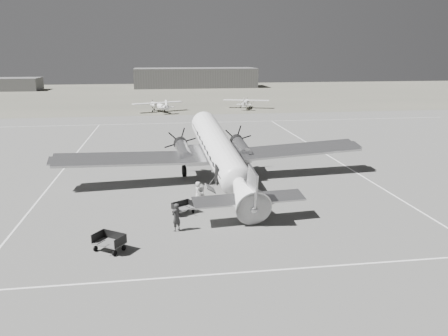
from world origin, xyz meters
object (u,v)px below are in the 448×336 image
Objects in this scene: light_plane_right at (246,104)px; hangar_main at (195,78)px; shed_secondary at (10,84)px; ramp_agent at (202,196)px; ground_crew at (176,217)px; passenger at (198,191)px; baggage_cart_near at (183,208)px; light_plane_left at (159,107)px; baggage_cart_far at (109,243)px; dc3_airliner at (221,155)px.

hangar_main is at bearing 112.61° from light_plane_right.
ramp_agent is (50.36, -118.07, -1.08)m from shed_secondary.
ground_crew is 6.48m from passenger.
baggage_cart_near is (-11.20, -124.30, -2.83)m from hangar_main.
light_plane_right reaches higher than passenger.
light_plane_right reaches higher than baggage_cart_near.
light_plane_left is 65.40m from baggage_cart_far.
dc3_airliner is 15.49m from baggage_cart_far.
hangar_main is 60.22m from shed_secondary.
baggage_cart_far is at bearing 159.71° from passenger.
light_plane_left is 62.76m from ground_crew.
passenger is at bearing 88.86° from baggage_cart_far.
light_plane_left reaches higher than passenger.
light_plane_left is at bearing 18.65° from passenger.
baggage_cart_near is (48.80, -119.30, -1.53)m from shed_secondary.
light_plane_right is at bearing -147.58° from ground_crew.
shed_secondary is at bearing 156.52° from light_plane_right.
passenger is (6.28, 8.72, 0.26)m from baggage_cart_far.
hangar_main is 22.86× the size of ramp_agent.
dc3_airliner reaches higher than baggage_cart_near.
light_plane_right is at bearing -40.56° from shed_secondary.
hangar_main is 128.07m from ground_crew.
light_plane_right reaches higher than baggage_cart_far.
passenger is (-2.44, -3.87, -2.07)m from dc3_airliner.
dc3_airliner is 5.02m from passenger.
passenger is (2.04, 6.15, -0.19)m from ground_crew.
light_plane_left is (-12.94, -64.75, -2.19)m from hangar_main.
light_plane_left is 56.69m from passenger.
ground_crew is (-11.84, -127.50, -2.31)m from hangar_main.
dc3_airliner is 18.73× the size of passenger.
baggage_cart_far is at bearing -11.21° from ground_crew.
shed_secondary reaches higher than passenger.
ramp_agent is 1.73m from passenger.
dc3_airliner is 16.45× the size of ramp_agent.
baggage_cart_near is at bearing 120.55° from ramp_agent.
light_plane_left is at bearing -101.30° from hangar_main.
light_plane_left is 19.17m from light_plane_right.
passenger is at bearing 33.60° from baggage_cart_near.
ground_crew reaches higher than baggage_cart_far.
light_plane_left is at bearing 121.86° from baggage_cart_far.
hangar_main is 26.03× the size of passenger.
light_plane_right is at bearing 43.79° from baggage_cart_near.
hangar_main is 123.47m from ramp_agent.
light_plane_right is 5.50× the size of ramp_agent.
baggage_cart_near is at bearing -67.75° from shed_secondary.
dc3_airliner reaches higher than shed_secondary.
dc3_airliner is 6.35m from ramp_agent.
baggage_cart_far is (-22.03, -68.63, -0.50)m from light_plane_right.
ground_crew is (48.16, -122.50, -1.01)m from shed_secondary.
hangar_main is 121.77m from passenger.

